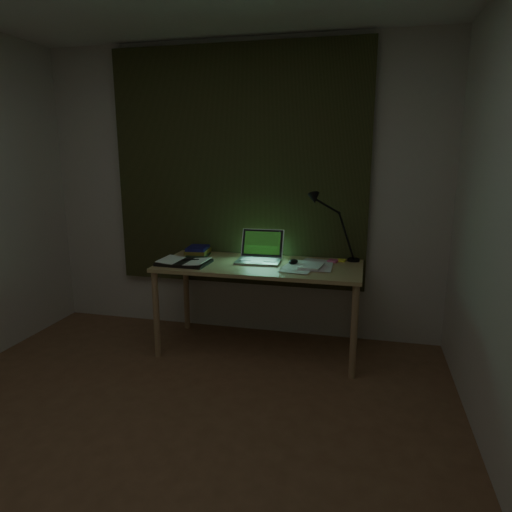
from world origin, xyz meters
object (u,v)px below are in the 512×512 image
at_px(book_stack, 198,251).
at_px(desk_lamp, 355,228).
at_px(desk, 259,308).
at_px(loose_papers, 305,265).
at_px(laptop, 258,247).
at_px(open_textbook, 184,262).

relative_size(book_stack, desk_lamp, 0.40).
distance_m(desk, loose_papers, 0.52).
relative_size(loose_papers, desk_lamp, 0.71).
xyz_separation_m(laptop, loose_papers, (0.38, -0.05, -0.12)).
bearing_deg(open_textbook, desk_lamp, 20.24).
distance_m(book_stack, loose_papers, 0.94).
xyz_separation_m(open_textbook, loose_papers, (0.94, 0.14, -0.01)).
height_order(open_textbook, book_stack, book_stack).
relative_size(laptop, open_textbook, 1.01).
xyz_separation_m(laptop, open_textbook, (-0.56, -0.19, -0.11)).
height_order(desk, book_stack, book_stack).
distance_m(desk, book_stack, 0.72).
bearing_deg(loose_papers, open_textbook, -171.32).
xyz_separation_m(desk, loose_papers, (0.36, 0.01, 0.37)).
xyz_separation_m(laptop, desk_lamp, (0.74, 0.22, 0.14)).
xyz_separation_m(loose_papers, desk_lamp, (0.36, 0.27, 0.26)).
bearing_deg(open_textbook, desk, 15.67).
bearing_deg(desk_lamp, laptop, -158.77).
bearing_deg(desk_lamp, desk, -154.28).
distance_m(open_textbook, desk_lamp, 1.39).
xyz_separation_m(book_stack, desk_lamp, (1.29, 0.12, 0.23)).
relative_size(desk, loose_papers, 4.17).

